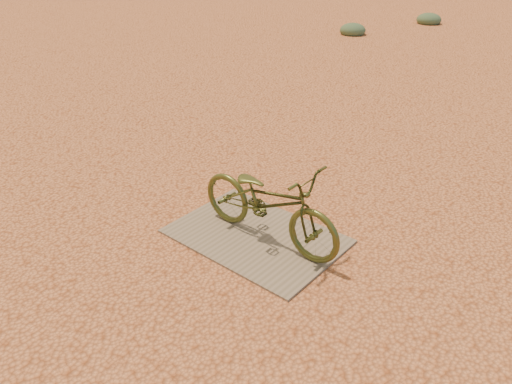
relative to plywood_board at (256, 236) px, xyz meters
The scene contains 5 objects.
ground 0.45m from the plywood_board, 128.91° to the left, with size 120.00×120.00×0.00m, color #D17E4E.
plywood_board is the anchor object (origin of this frame).
bicycle 0.44m from the plywood_board, 10.58° to the left, with size 0.54×1.56×0.82m, color #42491C.
kale_a 9.93m from the plywood_board, 114.97° to the left, with size 0.68×0.68×0.37m, color #496344.
kale_c 12.21m from the plywood_board, 105.53° to the left, with size 0.70×0.70×0.38m, color #496344.
Camera 1 is at (2.87, -3.45, 2.73)m, focal length 35.00 mm.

